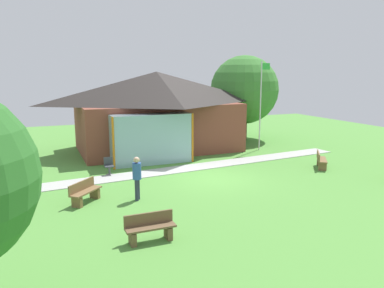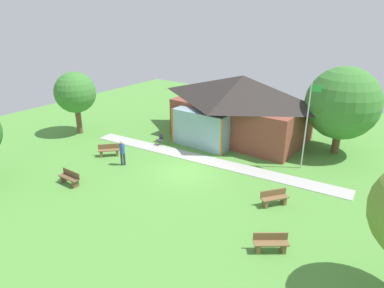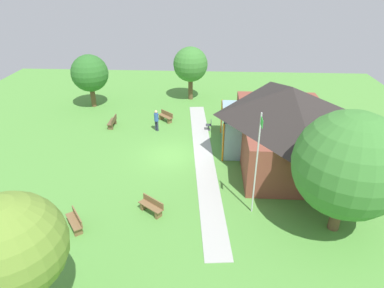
% 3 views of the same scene
% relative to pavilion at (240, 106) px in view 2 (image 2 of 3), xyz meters
% --- Properties ---
extents(ground_plane, '(44.00, 44.00, 0.00)m').
position_rel_pavilion_xyz_m(ground_plane, '(0.38, -7.53, -2.61)').
color(ground_plane, '#54933D').
extents(pavilion, '(10.78, 7.74, 5.01)m').
position_rel_pavilion_xyz_m(pavilion, '(0.00, 0.00, 0.00)').
color(pavilion, brown).
rests_on(pavilion, ground_plane).
extents(footpath, '(18.93, 3.11, 0.03)m').
position_rel_pavilion_xyz_m(footpath, '(0.38, -5.30, -2.59)').
color(footpath, '#ADADA8').
rests_on(footpath, ground_plane).
extents(flagpole, '(0.64, 0.08, 5.68)m').
position_rel_pavilion_xyz_m(flagpole, '(6.13, -2.60, 0.53)').
color(flagpole, silver).
rests_on(flagpole, ground_plane).
extents(bench_mid_right, '(1.26, 1.46, 0.84)m').
position_rel_pavilion_xyz_m(bench_mid_right, '(6.49, -7.92, -2.20)').
color(bench_mid_right, brown).
rests_on(bench_mid_right, ground_plane).
extents(bench_front_left, '(1.50, 0.45, 0.84)m').
position_rel_pavilion_xyz_m(bench_front_left, '(-4.26, -12.90, -2.20)').
color(bench_front_left, brown).
rests_on(bench_front_left, ground_plane).
extents(bench_mid_left, '(1.36, 1.39, 0.84)m').
position_rel_pavilion_xyz_m(bench_mid_left, '(-5.63, -8.68, -2.20)').
color(bench_mid_left, brown).
rests_on(bench_mid_left, ground_plane).
extents(bench_lawn_far_right, '(1.47, 1.25, 0.84)m').
position_rel_pavilion_xyz_m(bench_lawn_far_right, '(7.89, -11.51, -2.20)').
color(bench_lawn_far_right, brown).
rests_on(bench_lawn_far_right, ground_plane).
extents(patio_chair_west, '(0.45, 0.45, 0.86)m').
position_rel_pavilion_xyz_m(patio_chair_west, '(-4.04, -4.97, -2.19)').
color(patio_chair_west, '#33383D').
rests_on(patio_chair_west, ground_plane).
extents(visitor_strolling_lawn, '(0.34, 0.34, 1.74)m').
position_rel_pavilion_xyz_m(visitor_strolling_lawn, '(-3.69, -9.17, -1.58)').
color(visitor_strolling_lawn, '#2D3347').
rests_on(visitor_strolling_lawn, ground_plane).
extents(tree_west_hedge, '(3.29, 3.29, 5.11)m').
position_rel_pavilion_xyz_m(tree_west_hedge, '(-11.28, -6.91, 0.83)').
color(tree_west_hedge, brown).
rests_on(tree_west_hedge, ground_plane).
extents(tree_behind_pavilion_right, '(5.03, 5.03, 6.21)m').
position_rel_pavilion_xyz_m(tree_behind_pavilion_right, '(7.19, 1.33, 1.08)').
color(tree_behind_pavilion_right, brown).
rests_on(tree_behind_pavilion_right, ground_plane).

